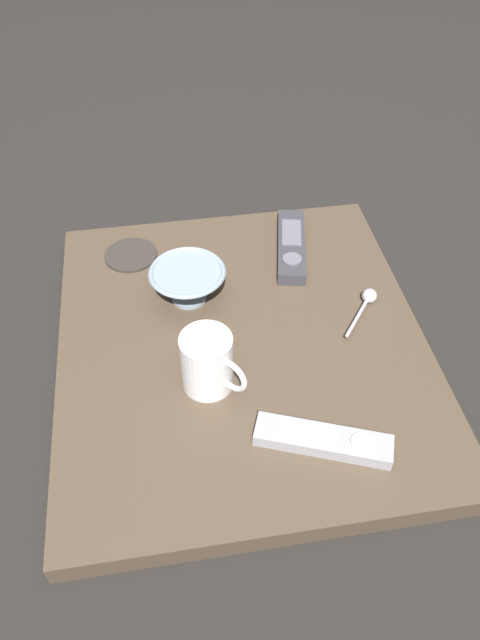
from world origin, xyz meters
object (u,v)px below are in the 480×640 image
Objects in this scene: coffee_mug at (208,362)px; drink_coaster at (131,255)px; cereal_bowl at (188,282)px; tv_remote_far at (291,246)px; teaspoon at (368,299)px; tv_remote_near at (323,440)px.

coffee_mug is 1.00× the size of drink_coaster.
cereal_bowl is 1.33× the size of drink_coaster.
teaspoon is at bearing 31.11° from tv_remote_far.
cereal_bowl is 0.65× the size of tv_remote_far.
cereal_bowl is 0.19m from coffee_mug.
tv_remote_far is (-0.16, -0.10, -0.00)m from teaspoon.
tv_remote_far is at bearing 83.68° from drink_coaster.
teaspoon is at bearing 150.66° from tv_remote_near.
drink_coaster is (-0.03, -0.30, -0.01)m from tv_remote_far.
drink_coaster is at bearing -96.32° from tv_remote_far.
teaspoon is 0.19m from tv_remote_far.
coffee_mug is (0.19, 0.01, 0.01)m from cereal_bowl.
coffee_mug is 0.32m from teaspoon.
drink_coaster is at bearing -161.36° from coffee_mug.
coffee_mug is 0.35m from drink_coaster.
cereal_bowl is 0.67× the size of tv_remote_near.
tv_remote_far reaches higher than tv_remote_near.
cereal_bowl is at bearing -154.41° from tv_remote_near.
coffee_mug is 0.99× the size of teaspoon.
teaspoon is 0.50× the size of tv_remote_far.
tv_remote_far is at bearing 173.51° from tv_remote_near.
drink_coaster is (-0.46, -0.26, -0.01)m from tv_remote_near.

